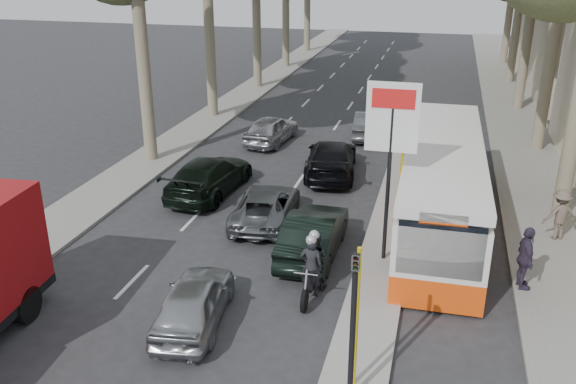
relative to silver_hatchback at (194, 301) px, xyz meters
name	(u,v)px	position (x,y,z in m)	size (l,w,h in m)	color
ground	(229,341)	(1.10, -0.51, -0.65)	(120.00, 120.00, 0.00)	#28282B
sidewalk_right	(513,113)	(9.70, 24.49, -0.59)	(3.20, 70.00, 0.12)	gray
median_left	(256,87)	(-6.90, 27.49, -0.59)	(2.40, 64.00, 0.12)	gray
traffic_island	(400,190)	(4.35, 10.49, -0.57)	(1.50, 26.00, 0.16)	gray
billboard	(391,148)	(4.35, 4.49, 3.06)	(1.50, 12.10, 5.60)	yellow
traffic_light_island	(354,305)	(4.35, -2.01, 1.84)	(0.16, 0.41, 3.60)	black
silver_hatchback	(194,301)	(0.00, 0.00, 0.00)	(1.53, 3.80, 1.29)	#9FA3A7
dark_hatchback	(314,233)	(2.15, 4.49, 0.08)	(1.53, 4.39, 1.45)	black
queue_car_a	(266,206)	(0.00, 6.47, -0.05)	(1.99, 4.31, 1.20)	#53575C
queue_car_b	(331,158)	(1.32, 11.80, 0.08)	(2.04, 5.02, 1.46)	black
queue_car_c	(271,129)	(-2.40, 15.52, 0.05)	(1.64, 4.07, 1.39)	#A3A4AB
queue_car_d	(369,124)	(2.14, 17.69, 0.01)	(1.40, 4.02, 1.32)	#4A4E52
queue_car_e	(209,176)	(-2.90, 8.49, 0.08)	(2.04, 5.02, 1.46)	black
city_bus	(442,184)	(5.90, 7.63, 0.94)	(2.64, 11.44, 3.01)	#F3490D
motorcycle	(312,265)	(2.60, 2.26, 0.21)	(0.80, 2.22, 1.88)	black
pedestrian_near	(525,258)	(8.30, 3.78, 0.40)	(1.09, 0.53, 1.86)	#3B2E45
pedestrian_far	(560,214)	(9.70, 7.37, 0.33)	(1.10, 0.49, 1.71)	brown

